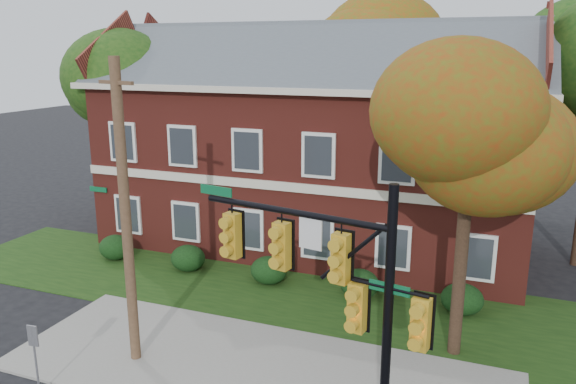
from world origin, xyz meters
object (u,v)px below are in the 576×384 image
(utility_pole, at_px, (126,216))
(sign_post, at_px, (34,349))
(hedge_far_left, at_px, (116,247))
(hedge_center, at_px, (269,270))
(traffic_signal, at_px, (338,289))
(hedge_right, at_px, (359,284))
(tree_left_rear, at_px, (114,91))
(hedge_left, at_px, (188,258))
(apartment_building, at_px, (314,134))
(tree_near_right, at_px, (481,126))
(tree_far_rear, at_px, (385,45))
(hedge_far_right, at_px, (462,299))

(utility_pole, height_order, sign_post, utility_pole)
(hedge_far_left, relative_size, hedge_center, 1.00)
(hedge_center, relative_size, utility_pole, 0.17)
(hedge_center, relative_size, traffic_signal, 0.23)
(hedge_right, distance_m, tree_left_rear, 15.17)
(hedge_left, xyz_separation_m, tree_left_rear, (-6.23, 4.14, 6.16))
(apartment_building, xyz_separation_m, utility_pole, (-1.41, -11.60, -0.71))
(hedge_far_left, distance_m, hedge_left, 3.50)
(hedge_left, distance_m, tree_near_right, 12.68)
(traffic_signal, relative_size, utility_pole, 0.73)
(hedge_right, xyz_separation_m, tree_left_rear, (-13.23, 4.14, 6.16))
(utility_pole, bearing_deg, traffic_signal, 2.39)
(hedge_center, xyz_separation_m, traffic_signal, (4.91, -7.85, 3.31))
(hedge_left, relative_size, tree_near_right, 0.16)
(hedge_left, xyz_separation_m, hedge_right, (7.00, 0.00, 0.00))
(hedge_right, height_order, tree_near_right, tree_near_right)
(tree_left_rear, relative_size, tree_far_rear, 0.77)
(apartment_building, relative_size, utility_pole, 2.23)
(apartment_building, relative_size, hedge_center, 13.43)
(traffic_signal, bearing_deg, tree_far_rear, 110.51)
(hedge_left, bearing_deg, tree_far_rear, 69.71)
(hedge_left, relative_size, tree_left_rear, 0.16)
(hedge_right, bearing_deg, tree_far_rear, 99.36)
(tree_near_right, bearing_deg, sign_post, -149.26)
(utility_pole, bearing_deg, apartment_building, 98.84)
(tree_far_rear, relative_size, sign_post, 5.81)
(hedge_center, xyz_separation_m, sign_post, (-2.64, -8.70, 0.82))
(hedge_far_right, height_order, sign_post, sign_post)
(hedge_right, height_order, tree_left_rear, tree_left_rear)
(hedge_far_left, height_order, hedge_center, same)
(hedge_far_left, relative_size, traffic_signal, 0.23)
(hedge_center, height_order, hedge_far_right, same)
(hedge_far_left, bearing_deg, sign_post, -63.37)
(hedge_left, distance_m, hedge_right, 7.00)
(hedge_right, bearing_deg, hedge_far_right, 0.00)
(hedge_far_right, distance_m, tree_left_rear, 18.30)
(hedge_left, distance_m, tree_far_rear, 16.25)
(hedge_left, distance_m, hedge_center, 3.50)
(hedge_far_left, relative_size, tree_left_rear, 0.16)
(hedge_far_right, bearing_deg, tree_near_right, -85.48)
(hedge_center, xyz_separation_m, tree_near_right, (7.22, -2.83, 6.14))
(traffic_signal, height_order, utility_pole, utility_pole)
(hedge_left, relative_size, traffic_signal, 0.23)
(hedge_far_left, relative_size, tree_far_rear, 0.12)
(traffic_signal, xyz_separation_m, sign_post, (-7.55, -0.85, -2.48))
(tree_left_rear, distance_m, traffic_signal, 19.14)
(hedge_far_right, height_order, tree_left_rear, tree_left_rear)
(hedge_right, xyz_separation_m, tree_near_right, (3.72, -2.83, 6.14))
(tree_left_rear, xyz_separation_m, utility_pole, (8.32, -10.48, -2.40))
(hedge_right, relative_size, traffic_signal, 0.23)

